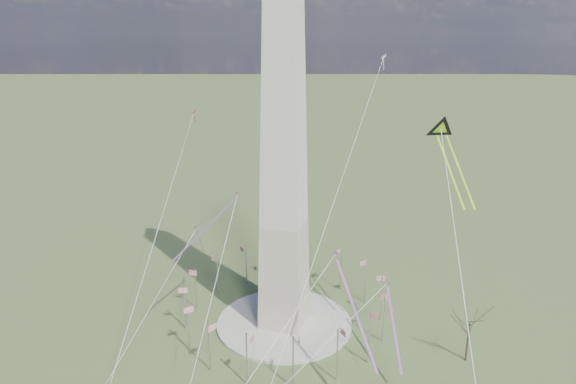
% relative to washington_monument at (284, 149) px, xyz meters
% --- Properties ---
extents(ground, '(2000.00, 2000.00, 0.00)m').
position_rel_washington_monument_xyz_m(ground, '(0.00, 0.00, -47.95)').
color(ground, '#435D2E').
rests_on(ground, ground).
extents(plaza, '(36.00, 36.00, 0.80)m').
position_rel_washington_monument_xyz_m(plaza, '(0.00, 0.00, -47.55)').
color(plaza, '#BBB3AB').
rests_on(plaza, ground).
extents(washington_monument, '(15.56, 15.56, 100.00)m').
position_rel_washington_monument_xyz_m(washington_monument, '(0.00, 0.00, 0.00)').
color(washington_monument, beige).
rests_on(washington_monument, plaza).
extents(flagpole_ring, '(54.40, 54.40, 13.00)m').
position_rel_washington_monument_xyz_m(flagpole_ring, '(-0.00, -0.00, -40.68)').
color(flagpole_ring, silver).
rests_on(flagpole_ring, ground).
extents(tree_near, '(8.48, 8.48, 14.84)m').
position_rel_washington_monument_xyz_m(tree_near, '(46.04, -1.78, -37.37)').
color(tree_near, '#46342A').
rests_on(tree_near, ground).
extents(kite_delta_black, '(12.49, 19.93, 16.47)m').
position_rel_washington_monument_xyz_m(kite_delta_black, '(36.08, 4.42, 4.95)').
color(kite_delta_black, black).
rests_on(kite_delta_black, ground).
extents(kite_diamond_purple, '(1.79, 3.17, 10.01)m').
position_rel_washington_monument_xyz_m(kite_diamond_purple, '(-27.35, 6.01, -25.91)').
color(kite_diamond_purple, '#3B1A77').
rests_on(kite_diamond_purple, ground).
extents(kite_streamer_left, '(14.36, 20.35, 16.23)m').
position_rel_washington_monument_xyz_m(kite_streamer_left, '(20.18, -17.31, -26.10)').
color(kite_streamer_left, red).
rests_on(kite_streamer_left, ground).
extents(kite_streamer_mid, '(10.98, 17.31, 13.36)m').
position_rel_washington_monument_xyz_m(kite_streamer_mid, '(-14.48, -9.46, -16.19)').
color(kite_streamer_mid, red).
rests_on(kite_streamer_mid, ground).
extents(kite_streamer_right, '(7.33, 18.46, 13.13)m').
position_rel_washington_monument_xyz_m(kite_streamer_right, '(28.67, -6.84, -36.05)').
color(kite_streamer_right, red).
rests_on(kite_streamer_right, ground).
extents(kite_small_red, '(1.75, 1.54, 4.60)m').
position_rel_washington_monument_xyz_m(kite_small_red, '(-43.71, 37.36, 1.25)').
color(kite_small_red, red).
rests_on(kite_small_red, ground).
extents(kite_small_white, '(1.77, 1.62, 4.89)m').
position_rel_washington_monument_xyz_m(kite_small_white, '(16.61, 45.20, 19.43)').
color(kite_small_white, white).
rests_on(kite_small_white, ground).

